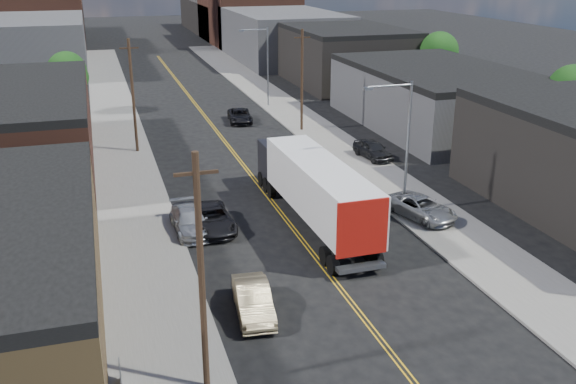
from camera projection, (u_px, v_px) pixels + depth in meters
ground at (201, 111)px, 73.01m from camera, size 260.00×260.00×0.00m
centerline at (228, 145)px, 59.54m from camera, size 0.32×120.00×0.01m
sidewalk_left at (123, 153)px, 56.91m from camera, size 5.00×140.00×0.15m
sidewalk_right at (324, 137)px, 62.11m from camera, size 5.00×140.00×0.15m
warehouse_brown at (14, 127)px, 52.58m from camera, size 12.00×26.00×6.60m
industrial_right_b at (436, 97)px, 65.40m from camera, size 14.00×24.00×6.10m
industrial_right_c at (343, 55)px, 88.50m from camera, size 14.00×22.00×7.60m
skyline_left_a at (30, 44)px, 97.61m from camera, size 16.00×30.00×8.00m
skyline_right_a at (282, 35)px, 108.55m from camera, size 16.00×30.00×8.00m
skyline_left_b at (39, 22)px, 119.73m from camera, size 16.00×26.00×10.00m
skyline_right_b at (247, 17)px, 130.66m from camera, size 16.00×26.00×10.00m
skyline_left_c at (45, 21)px, 138.21m from camera, size 16.00×40.00×7.00m
skyline_right_c at (227, 17)px, 149.15m from camera, size 16.00×40.00×7.00m
streetlight_near at (403, 138)px, 41.82m from camera, size 3.39×0.25×9.00m
streetlight_far at (264, 60)px, 73.26m from camera, size 3.39×0.25×9.00m
utility_pole_left_near at (201, 276)px, 24.09m from camera, size 1.60×0.26×10.00m
utility_pole_left_far at (133, 96)px, 55.53m from camera, size 1.60×0.26×10.00m
utility_pole_right at (302, 80)px, 62.71m from camera, size 1.60×0.26×10.00m
tree_left_far at (68, 74)px, 69.43m from camera, size 4.35×4.20×6.97m
tree_right_near at (572, 93)px, 58.00m from camera, size 4.60×4.48×7.44m
tree_right_far at (439, 54)px, 79.45m from camera, size 4.85×4.76×7.91m
semi_truck at (311, 184)px, 41.62m from camera, size 3.19×17.15×4.49m
car_left_b at (253, 300)px, 31.05m from camera, size 2.09×4.81×1.54m
car_left_c at (212, 218)px, 40.84m from camera, size 2.61×5.44×1.50m
car_left_d at (190, 221)px, 40.46m from camera, size 2.27×5.24×1.50m
car_right_lot_a at (421, 207)px, 42.30m from camera, size 3.88×5.72×1.46m
car_right_lot_c at (373, 149)px, 54.93m from camera, size 2.35×4.73×1.55m
car_ahead_truck at (240, 116)px, 67.65m from camera, size 2.89×5.24×1.39m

